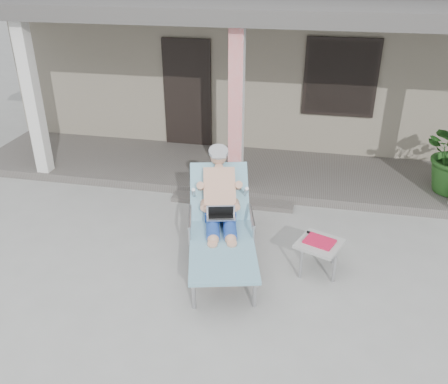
# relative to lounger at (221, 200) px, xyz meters

# --- Properties ---
(ground) EXTENTS (60.00, 60.00, 0.00)m
(ground) POSITION_rel_lounger_xyz_m (-0.12, -0.36, -0.86)
(ground) COLOR #9E9E99
(ground) RESTS_ON ground
(house) EXTENTS (10.40, 5.40, 3.30)m
(house) POSITION_rel_lounger_xyz_m (-0.12, 6.14, 0.81)
(house) COLOR gray
(house) RESTS_ON ground
(porch_deck) EXTENTS (10.00, 2.00, 0.15)m
(porch_deck) POSITION_rel_lounger_xyz_m (-0.12, 2.64, -0.78)
(porch_deck) COLOR #605B56
(porch_deck) RESTS_ON ground
(porch_overhang) EXTENTS (10.00, 2.30, 2.85)m
(porch_overhang) POSITION_rel_lounger_xyz_m (-0.12, 2.59, 1.93)
(porch_overhang) COLOR silver
(porch_overhang) RESTS_ON porch_deck
(porch_step) EXTENTS (2.00, 0.30, 0.07)m
(porch_step) POSITION_rel_lounger_xyz_m (-0.12, 1.49, -0.82)
(porch_step) COLOR #605B56
(porch_step) RESTS_ON ground
(lounger) EXTENTS (1.28, 2.22, 1.39)m
(lounger) POSITION_rel_lounger_xyz_m (0.00, 0.00, 0.00)
(lounger) COLOR #B7B7BC
(lounger) RESTS_ON ground
(side_table) EXTENTS (0.67, 0.67, 0.46)m
(side_table) POSITION_rel_lounger_xyz_m (1.29, -0.08, -0.47)
(side_table) COLOR #A6A6A1
(side_table) RESTS_ON ground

